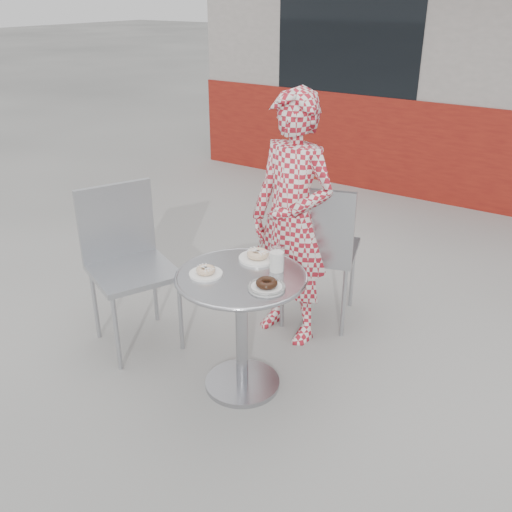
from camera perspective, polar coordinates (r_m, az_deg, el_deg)
The scene contains 10 objects.
ground at distance 3.25m, azimuth -1.36°, elevation -12.90°, with size 60.00×60.00×0.00m, color #A2A09A.
storefront at distance 7.80m, azimuth 24.18°, elevation 19.34°, with size 6.02×4.55×3.00m.
bistro_table at distance 2.97m, azimuth -1.47°, elevation -4.81°, with size 0.68×0.68×0.69m.
chair_far at distance 3.74m, azimuth 6.25°, elevation -2.15°, with size 0.58×0.58×0.96m.
chair_left at distance 3.53m, azimuth -11.98°, elevation -4.29°, with size 0.62×0.61×0.97m.
seated_person at distance 3.37m, azimuth 3.60°, elevation 3.52°, with size 0.56×0.37×1.53m, color maroon.
plate_far at distance 3.05m, azimuth 0.18°, elevation 0.01°, with size 0.21×0.21×0.05m.
plate_near at distance 2.90m, azimuth -5.04°, elevation -1.58°, with size 0.17×0.17×0.04m.
plate_checker at distance 2.76m, azimuth 1.07°, elevation -2.98°, with size 0.19×0.19×0.05m.
milk_cup at distance 2.91m, azimuth 2.08°, elevation -0.45°, with size 0.08×0.08×0.13m.
Camera 1 is at (1.48, -2.09, 2.00)m, focal length 40.00 mm.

